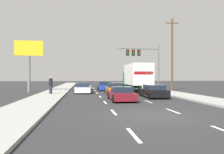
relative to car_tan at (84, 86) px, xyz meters
The scene contains 15 objects.
ground_plane 4.02m from the car_tan, 35.83° to the left, with size 140.00×140.00×0.00m, color #2B2B2D.
sidewalk_right 10.33m from the car_tan, 15.01° to the right, with size 2.98×80.00×0.14m, color #9E9E99.
sidewalk_left 4.44m from the car_tan, 142.77° to the right, with size 2.98×80.00×0.14m, color #9E9E99.
lane_markings 5.05m from the car_tan, 50.01° to the right, with size 3.54×57.00×0.01m.
car_tan is the anchor object (origin of this frame).
car_white 6.11m from the car_tan, 91.49° to the right, with size 1.94×4.18×1.23m.
car_blue 3.08m from the car_tan, 15.06° to the right, with size 2.10×4.60×1.29m.
car_orange 8.51m from the car_tan, 66.51° to the right, with size 1.88×4.60×1.25m.
car_maroon 15.50m from the car_tan, 78.92° to the right, with size 1.88×4.48×1.15m.
box_truck 8.29m from the car_tan, 33.61° to the right, with size 2.82×8.19×3.55m.
car_black 14.36m from the car_tan, 63.30° to the right, with size 2.00×4.53×1.20m.
traffic_signal_mast 10.46m from the car_tan, 14.13° to the left, with size 6.79×0.69×7.17m.
utility_pole_mid 13.34m from the car_tan, 16.01° to the right, with size 1.80×0.28×9.95m.
roadside_billboard 8.82m from the car_tan, 150.91° to the right, with size 3.53×0.36×6.49m.
pedestrian_near_corner 9.30m from the car_tan, 112.65° to the right, with size 0.38×0.38×1.87m.
Camera 1 is at (-3.39, -11.30, 1.96)m, focal length 37.10 mm.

